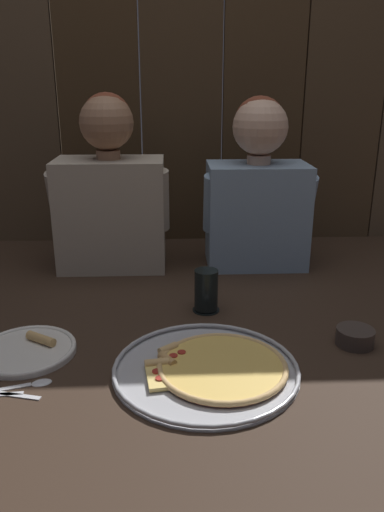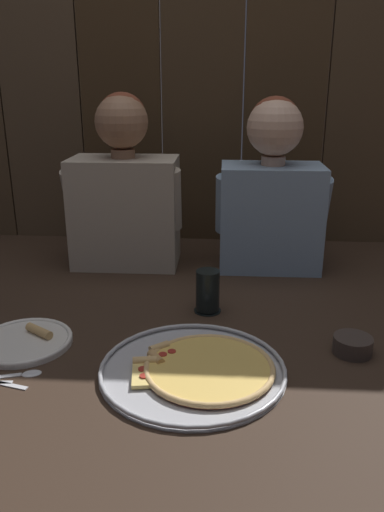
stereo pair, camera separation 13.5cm
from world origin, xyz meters
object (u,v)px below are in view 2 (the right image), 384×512
at_px(dinner_plate, 25,341).
at_px(diner_right, 272,192).
at_px(diner_left, 125,190).
at_px(dipping_bowl, 353,344).
at_px(drinking_glass, 208,292).
at_px(pizza_tray, 198,368).

distance_m(dinner_plate, diner_right, 0.93).
bearing_deg(diner_left, dipping_bowl, -42.20).
height_order(dinner_plate, drinking_glass, drinking_glass).
relative_size(dinner_plate, drinking_glass, 1.93).
xyz_separation_m(drinking_glass, dipping_bowl, (0.36, -0.21, -0.04)).
bearing_deg(pizza_tray, dinner_plate, 167.48).
distance_m(dinner_plate, drinking_glass, 0.50).
distance_m(pizza_tray, diner_right, 0.78).
bearing_deg(dinner_plate, pizza_tray, -12.52).
xyz_separation_m(pizza_tray, diner_right, (0.21, 0.71, 0.26)).
height_order(drinking_glass, dipping_bowl, drinking_glass).
xyz_separation_m(dinner_plate, diner_left, (0.15, 0.61, 0.26)).
distance_m(diner_left, diner_right, 0.50).
height_order(pizza_tray, dinner_plate, dinner_plate).
distance_m(dipping_bowl, diner_right, 0.67).
xyz_separation_m(dipping_bowl, diner_right, (-0.16, 0.60, 0.24)).
bearing_deg(diner_left, pizza_tray, -67.53).
distance_m(drinking_glass, diner_right, 0.48).
height_order(dipping_bowl, diner_left, diner_left).
height_order(pizza_tray, diner_left, diner_left).
relative_size(drinking_glass, diner_right, 0.21).
height_order(pizza_tray, drinking_glass, drinking_glass).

